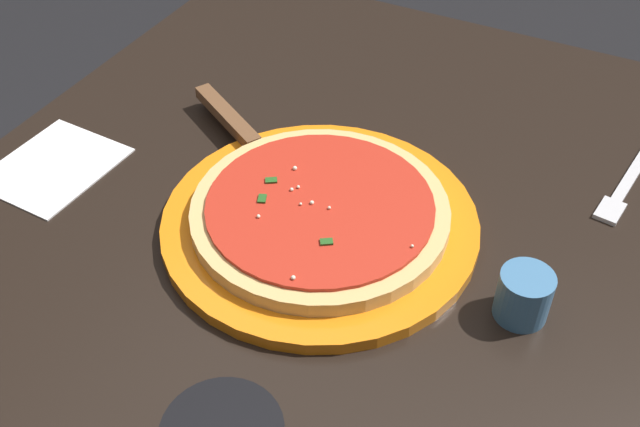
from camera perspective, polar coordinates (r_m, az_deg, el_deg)
restaurant_table at (r=0.91m, az=1.74°, el=-6.16°), size 0.86×0.81×0.73m
serving_plate at (r=0.77m, az=0.00°, el=-0.73°), size 0.32×0.32×0.01m
pizza at (r=0.75m, az=-0.00°, el=0.19°), size 0.26×0.26×0.02m
pizza_server at (r=0.86m, az=-5.71°, el=5.87°), size 0.15×0.21×0.01m
cup_small_sauce at (r=0.70m, az=15.03°, el=-5.96°), size 0.05×0.05×0.05m
napkin_folded_right at (r=0.89m, az=-19.34°, el=3.35°), size 0.14×0.12×0.00m
fork at (r=0.89m, az=22.20°, el=2.42°), size 0.19×0.04×0.00m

